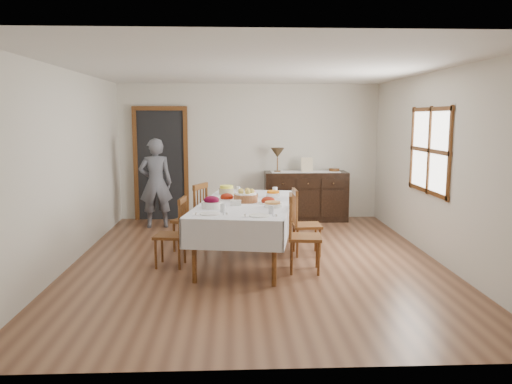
{
  "coord_description": "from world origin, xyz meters",
  "views": [
    {
      "loc": [
        -0.3,
        -6.67,
        1.97
      ],
      "look_at": [
        0.0,
        0.1,
        0.95
      ],
      "focal_mm": 35.0,
      "sensor_mm": 36.0,
      "label": 1
    }
  ],
  "objects_px": {
    "sideboard": "(306,196)",
    "person": "(156,180)",
    "chair_right_far": "(304,222)",
    "chair_right_near": "(301,233)",
    "dining_table": "(246,209)",
    "chair_left_far": "(193,217)",
    "chair_left_near": "(174,232)",
    "table_lamp": "(277,153)"
  },
  "relations": [
    {
      "from": "dining_table",
      "to": "chair_left_near",
      "type": "relative_size",
      "value": 2.75
    },
    {
      "from": "chair_right_near",
      "to": "dining_table",
      "type": "bearing_deg",
      "value": 59.73
    },
    {
      "from": "chair_left_near",
      "to": "table_lamp",
      "type": "distance_m",
      "value": 3.4
    },
    {
      "from": "chair_left_far",
      "to": "chair_right_far",
      "type": "xyz_separation_m",
      "value": [
        1.61,
        -0.3,
        -0.03
      ]
    },
    {
      "from": "person",
      "to": "chair_left_near",
      "type": "bearing_deg",
      "value": 94.02
    },
    {
      "from": "chair_left_near",
      "to": "chair_left_far",
      "type": "bearing_deg",
      "value": 173.83
    },
    {
      "from": "chair_right_near",
      "to": "table_lamp",
      "type": "distance_m",
      "value": 3.26
    },
    {
      "from": "dining_table",
      "to": "chair_left_near",
      "type": "bearing_deg",
      "value": -158.01
    },
    {
      "from": "person",
      "to": "table_lamp",
      "type": "distance_m",
      "value": 2.31
    },
    {
      "from": "chair_left_near",
      "to": "person",
      "type": "distance_m",
      "value": 2.51
    },
    {
      "from": "chair_left_far",
      "to": "chair_right_far",
      "type": "relative_size",
      "value": 1.06
    },
    {
      "from": "chair_left_far",
      "to": "person",
      "type": "height_order",
      "value": "person"
    },
    {
      "from": "sideboard",
      "to": "table_lamp",
      "type": "xyz_separation_m",
      "value": [
        -0.55,
        -0.04,
        0.82
      ]
    },
    {
      "from": "chair_right_near",
      "to": "table_lamp",
      "type": "relative_size",
      "value": 2.18
    },
    {
      "from": "dining_table",
      "to": "chair_left_near",
      "type": "distance_m",
      "value": 1.02
    },
    {
      "from": "sideboard",
      "to": "dining_table",
      "type": "bearing_deg",
      "value": -114.33
    },
    {
      "from": "chair_right_far",
      "to": "chair_left_near",
      "type": "bearing_deg",
      "value": 103.73
    },
    {
      "from": "chair_left_near",
      "to": "chair_right_near",
      "type": "bearing_deg",
      "value": 87.24
    },
    {
      "from": "chair_left_far",
      "to": "chair_right_far",
      "type": "distance_m",
      "value": 1.64
    },
    {
      "from": "chair_left_near",
      "to": "person",
      "type": "bearing_deg",
      "value": -158.64
    },
    {
      "from": "chair_left_near",
      "to": "person",
      "type": "xyz_separation_m",
      "value": [
        -0.59,
        2.41,
        0.39
      ]
    },
    {
      "from": "person",
      "to": "table_lamp",
      "type": "xyz_separation_m",
      "value": [
        2.22,
        0.46,
        0.44
      ]
    },
    {
      "from": "chair_left_near",
      "to": "chair_right_near",
      "type": "xyz_separation_m",
      "value": [
        1.65,
        -0.3,
        0.04
      ]
    },
    {
      "from": "chair_left_near",
      "to": "table_lamp",
      "type": "xyz_separation_m",
      "value": [
        1.63,
        2.87,
        0.83
      ]
    },
    {
      "from": "chair_right_far",
      "to": "table_lamp",
      "type": "relative_size",
      "value": 2.08
    },
    {
      "from": "chair_right_near",
      "to": "chair_right_far",
      "type": "xyz_separation_m",
      "value": [
        0.15,
        0.79,
        -0.02
      ]
    },
    {
      "from": "chair_right_near",
      "to": "chair_right_far",
      "type": "bearing_deg",
      "value": -4.16
    },
    {
      "from": "sideboard",
      "to": "person",
      "type": "xyz_separation_m",
      "value": [
        -2.77,
        -0.49,
        0.38
      ]
    },
    {
      "from": "table_lamp",
      "to": "chair_right_far",
      "type": "bearing_deg",
      "value": -85.86
    },
    {
      "from": "dining_table",
      "to": "chair_left_near",
      "type": "xyz_separation_m",
      "value": [
        -0.96,
        -0.21,
        -0.25
      ]
    },
    {
      "from": "sideboard",
      "to": "person",
      "type": "relative_size",
      "value": 0.91
    },
    {
      "from": "chair_right_near",
      "to": "person",
      "type": "bearing_deg",
      "value": 46.02
    },
    {
      "from": "chair_left_far",
      "to": "table_lamp",
      "type": "bearing_deg",
      "value": 170.46
    },
    {
      "from": "dining_table",
      "to": "sideboard",
      "type": "distance_m",
      "value": 2.96
    },
    {
      "from": "person",
      "to": "sideboard",
      "type": "bearing_deg",
      "value": -179.73
    },
    {
      "from": "sideboard",
      "to": "person",
      "type": "bearing_deg",
      "value": -169.9
    },
    {
      "from": "sideboard",
      "to": "person",
      "type": "height_order",
      "value": "person"
    },
    {
      "from": "chair_right_far",
      "to": "table_lamp",
      "type": "bearing_deg",
      "value": 2.73
    },
    {
      "from": "chair_right_far",
      "to": "person",
      "type": "height_order",
      "value": "person"
    },
    {
      "from": "dining_table",
      "to": "person",
      "type": "height_order",
      "value": "person"
    },
    {
      "from": "dining_table",
      "to": "sideboard",
      "type": "xyz_separation_m",
      "value": [
        1.22,
        2.69,
        -0.25
      ]
    },
    {
      "from": "chair_left_far",
      "to": "chair_right_near",
      "type": "relative_size",
      "value": 1.01
    }
  ]
}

